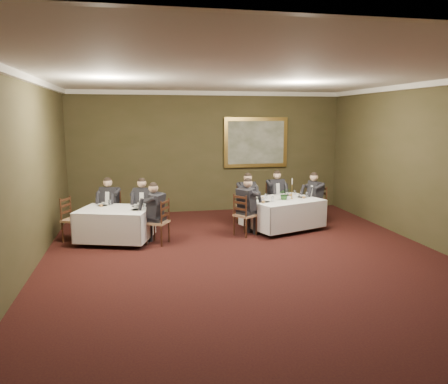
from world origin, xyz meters
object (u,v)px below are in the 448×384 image
object	(u,v)px
diner_main_endright	(316,205)
candlestick	(292,191)
diner_main_endleft	(245,214)
painting	(256,142)
table_main	(282,212)
diner_sec_backright	(144,213)
chair_sec_backleft	(111,221)
chair_main_endleft	(245,224)
chair_sec_backright	(144,222)
chair_sec_endright	(158,231)
centerpiece	(284,194)
chair_main_backleft	(246,213)
diner_sec_endright	(158,221)
diner_main_backright	(275,201)
table_second	(115,223)
chair_main_backright	(275,210)
diner_sec_backleft	(110,212)
diner_main_backleft	(246,205)

from	to	relation	value
diner_main_endright	candlestick	xyz separation A→B (m)	(-0.80, -0.36, 0.44)
diner_main_endleft	painting	xyz separation A→B (m)	(1.04, 2.88, 1.51)
table_main	diner_sec_backright	bearing A→B (deg)	175.79
chair_sec_backleft	diner_sec_backright	xyz separation A→B (m)	(0.78, -0.27, 0.23)
chair_main_endleft	candlestick	xyz separation A→B (m)	(1.29, 0.39, 0.67)
chair_sec_backright	diner_sec_backright	world-z (taller)	diner_sec_backright
chair_sec_endright	candlestick	xyz separation A→B (m)	(3.33, 0.68, 0.67)
table_main	chair_sec_backleft	distance (m)	4.20
centerpiece	chair_main_backleft	bearing A→B (deg)	134.43
diner_sec_endright	candlestick	distance (m)	3.44
table_main	diner_main_endleft	world-z (taller)	diner_main_endleft
table_main	chair_main_backleft	bearing A→B (deg)	137.02
chair_sec_backright	diner_main_backright	bearing A→B (deg)	-152.71
diner_main_backright	table_second	bearing A→B (deg)	11.42
chair_main_backright	chair_main_endleft	world-z (taller)	same
chair_main_backleft	chair_main_endleft	size ratio (longest dim) A/B	1.00
chair_main_endleft	chair_main_backleft	bearing A→B (deg)	130.43
chair_main_endleft	table_main	bearing A→B (deg)	75.96
chair_main_backleft	diner_main_endleft	size ratio (longest dim) A/B	0.74
chair_sec_backleft	diner_sec_endright	xyz separation A→B (m)	(1.06, -1.17, 0.23)
painting	diner_sec_endright	bearing A→B (deg)	-134.36
table_second	diner_sec_backright	xyz separation A→B (m)	(0.63, 0.61, 0.06)
table_second	chair_sec_backleft	distance (m)	0.91
chair_main_backright	chair_main_endleft	size ratio (longest dim) A/B	1.00
diner_sec_backleft	chair_sec_backright	bearing A→B (deg)	-177.71
chair_sec_backleft	table_second	bearing A→B (deg)	119.01
diner_sec_backright	centerpiece	size ratio (longest dim) A/B	4.44
candlestick	painting	xyz separation A→B (m)	(-0.24, 2.50, 1.06)
chair_main_backleft	chair_main_backright	xyz separation A→B (m)	(0.89, 0.32, 0.00)
chair_main_backleft	candlestick	distance (m)	1.38
chair_main_backright	chair_main_backleft	bearing A→B (deg)	12.84
table_second	chair_main_backleft	size ratio (longest dim) A/B	1.83
table_second	chair_main_backright	size ratio (longest dim) A/B	1.83
chair_sec_backright	diner_sec_endright	bearing A→B (deg)	122.29
chair_main_endleft	diner_sec_endright	xyz separation A→B (m)	(-2.05, -0.29, 0.23)
chair_main_backleft	table_main	bearing A→B (deg)	130.43
diner_sec_backleft	candlestick	world-z (taller)	diner_sec_backleft
table_main	diner_sec_backright	size ratio (longest dim) A/B	1.57
painting	diner_main_backright	bearing A→B (deg)	-84.46
diner_sec_backright	painting	world-z (taller)	painting
table_main	chair_main_backleft	size ratio (longest dim) A/B	2.11
table_second	diner_main_endright	xyz separation A→B (m)	(5.05, 0.73, 0.06)
table_second	diner_sec_backright	world-z (taller)	diner_sec_backright
diner_main_backright	diner_main_endright	world-z (taller)	same
diner_main_backleft	diner_main_endright	xyz separation A→B (m)	(1.78, -0.31, 0.00)
table_main	diner_main_backright	bearing A→B (deg)	81.66
diner_main_endleft	diner_sec_endright	distance (m)	2.08
chair_main_backleft	diner_sec_endright	xyz separation A→B (m)	(-2.35, -1.35, 0.23)
diner_sec_endright	painting	bearing A→B (deg)	-14.93
diner_sec_backleft	painting	size ratio (longest dim) A/B	0.70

